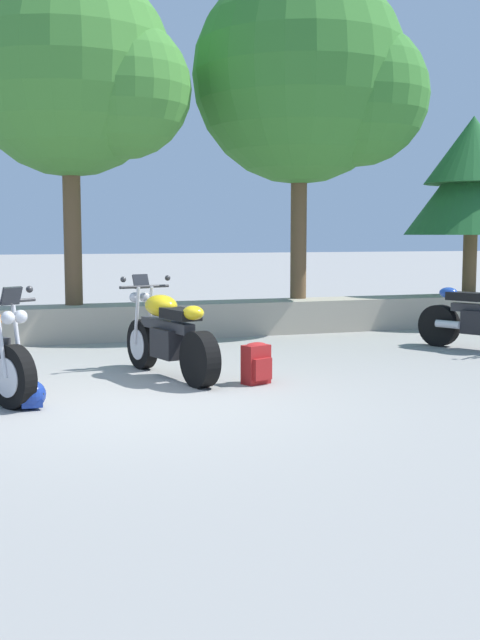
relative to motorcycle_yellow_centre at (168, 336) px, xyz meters
name	(u,v)px	position (x,y,z in m)	size (l,w,h in m)	color
ground_plane	(131,402)	(-0.69, -1.26, -0.49)	(120.00, 120.00, 0.00)	gray
stone_wall	(74,324)	(-0.69, 3.54, -0.21)	(36.00, 0.80, 0.55)	#A89E89
motorcycle_yellow_centre	(168,336)	(0.00, 0.00, 0.00)	(0.85, 2.04, 1.18)	black
rider_backpack	(256,362)	(0.83, -0.74, -0.24)	(0.34, 0.32, 0.47)	#A31E1E
rider_helmet	(31,395)	(-1.65, -1.26, -0.35)	(0.28, 0.28, 0.28)	navy
leafy_tree_far_left	(80,75)	(-0.49, 3.68, 3.64)	(3.43, 3.27, 5.29)	brown
leafy_tree_mid_left	(312,80)	(3.42, 3.70, 3.80)	(3.86, 3.67, 5.66)	brown
pine_tree_mid_right	(472,178)	(6.60, 3.59, 2.21)	(2.45, 2.45, 3.27)	brown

